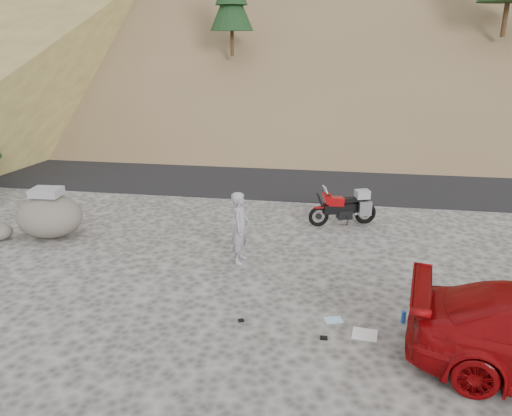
% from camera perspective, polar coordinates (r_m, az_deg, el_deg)
% --- Properties ---
extents(ground, '(140.00, 140.00, 0.00)m').
position_cam_1_polar(ground, '(11.00, 3.23, -8.27)').
color(ground, '#42403D').
rests_on(ground, ground).
extents(road, '(120.00, 7.00, 0.05)m').
position_cam_1_polar(road, '(19.42, 6.07, 3.81)').
color(road, black).
rests_on(road, ground).
extents(motorcycle, '(1.91, 0.95, 1.18)m').
position_cam_1_polar(motorcycle, '(14.19, 10.25, 0.05)').
color(motorcycle, black).
rests_on(motorcycle, ground).
extents(man, '(0.46, 0.66, 1.71)m').
position_cam_1_polar(man, '(11.87, -1.76, -6.10)').
color(man, gray).
rests_on(man, ground).
extents(boulder, '(1.92, 1.70, 1.30)m').
position_cam_1_polar(boulder, '(14.21, -22.52, -0.82)').
color(boulder, '#58534B').
rests_on(boulder, ground).
extents(gear_white_cloth, '(0.48, 0.43, 0.01)m').
position_cam_1_polar(gear_white_cloth, '(9.37, 12.32, -13.92)').
color(gear_white_cloth, white).
rests_on(gear_white_cloth, ground).
extents(gear_blue_mat, '(0.43, 0.24, 0.16)m').
position_cam_1_polar(gear_blue_mat, '(10.45, 20.22, -10.55)').
color(gear_blue_mat, '#194698').
rests_on(gear_blue_mat, ground).
extents(gear_bottle, '(0.09, 0.09, 0.24)m').
position_cam_1_polar(gear_bottle, '(9.83, 16.50, -11.84)').
color(gear_bottle, '#194698').
rests_on(gear_bottle, ground).
extents(gear_funnel, '(0.14, 0.14, 0.17)m').
position_cam_1_polar(gear_funnel, '(9.56, 23.36, -13.90)').
color(gear_funnel, '#AB110B').
rests_on(gear_funnel, ground).
extents(gear_glove_a, '(0.13, 0.10, 0.04)m').
position_cam_1_polar(gear_glove_a, '(9.13, 7.75, -14.50)').
color(gear_glove_a, black).
rests_on(gear_glove_a, ground).
extents(gear_glove_b, '(0.13, 0.11, 0.03)m').
position_cam_1_polar(gear_glove_b, '(9.54, -1.72, -12.71)').
color(gear_glove_b, black).
rests_on(gear_glove_b, ground).
extents(gear_blue_cloth, '(0.38, 0.32, 0.01)m').
position_cam_1_polar(gear_blue_cloth, '(9.68, 8.85, -12.52)').
color(gear_blue_cloth, '#9BCEF0').
rests_on(gear_blue_cloth, ground).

